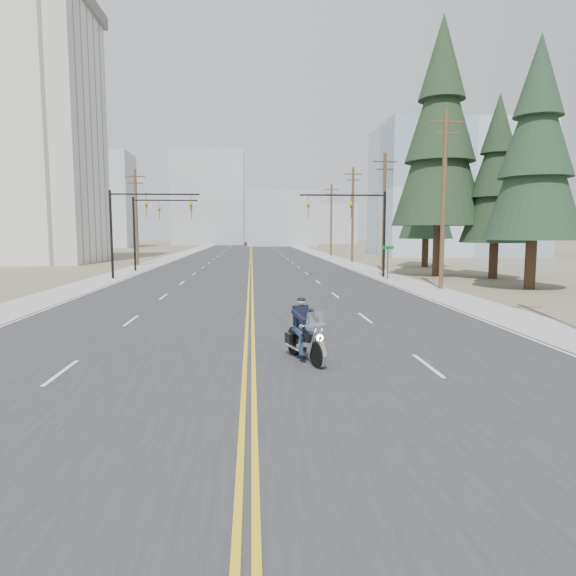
% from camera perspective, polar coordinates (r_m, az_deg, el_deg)
% --- Properties ---
extents(ground_plane, '(400.00, 400.00, 0.00)m').
position_cam_1_polar(ground_plane, '(10.44, -4.44, -14.87)').
color(ground_plane, '#776D56').
rests_on(ground_plane, ground).
extents(road, '(20.00, 200.00, 0.01)m').
position_cam_1_polar(road, '(79.83, -4.13, 3.59)').
color(road, '#303033').
rests_on(road, ground).
extents(sidewalk_left, '(3.00, 200.00, 0.01)m').
position_cam_1_polar(sidewalk_left, '(80.67, -12.34, 3.49)').
color(sidewalk_left, '#A5A5A0').
rests_on(sidewalk_left, ground).
extents(sidewalk_right, '(3.00, 200.00, 0.01)m').
position_cam_1_polar(sidewalk_right, '(80.64, 4.09, 3.62)').
color(sidewalk_right, '#A5A5A0').
rests_on(sidewalk_right, ground).
extents(traffic_mast_left, '(7.10, 0.26, 7.00)m').
position_cam_1_polar(traffic_mast_left, '(42.73, -16.46, 7.62)').
color(traffic_mast_left, black).
rests_on(traffic_mast_left, ground).
extents(traffic_mast_right, '(7.10, 0.26, 7.00)m').
position_cam_1_polar(traffic_mast_right, '(42.69, 8.03, 7.81)').
color(traffic_mast_right, black).
rests_on(traffic_mast_right, ground).
extents(traffic_mast_far, '(6.10, 0.26, 7.00)m').
position_cam_1_polar(traffic_mast_far, '(50.63, -14.89, 7.35)').
color(traffic_mast_far, black).
rests_on(traffic_mast_far, ground).
extents(street_sign, '(0.90, 0.06, 2.62)m').
position_cam_1_polar(street_sign, '(41.20, 11.03, 3.46)').
color(street_sign, black).
rests_on(street_sign, ground).
extents(utility_pole_b, '(2.20, 0.30, 11.50)m').
position_cam_1_polar(utility_pole_b, '(35.08, 16.91, 9.66)').
color(utility_pole_b, brown).
rests_on(utility_pole_b, ground).
extents(utility_pole_c, '(2.20, 0.30, 11.00)m').
position_cam_1_polar(utility_pole_c, '(49.36, 10.62, 8.48)').
color(utility_pole_c, brown).
rests_on(utility_pole_c, ground).
extents(utility_pole_d, '(2.20, 0.30, 11.50)m').
position_cam_1_polar(utility_pole_d, '(63.99, 7.20, 8.24)').
color(utility_pole_d, brown).
rests_on(utility_pole_d, ground).
extents(utility_pole_e, '(2.20, 0.30, 11.00)m').
position_cam_1_polar(utility_pole_e, '(80.72, 4.83, 7.68)').
color(utility_pole_e, brown).
rests_on(utility_pole_e, ground).
extents(utility_pole_left, '(2.20, 0.30, 10.50)m').
position_cam_1_polar(utility_pole_left, '(59.12, -16.51, 7.71)').
color(utility_pole_left, brown).
rests_on(utility_pole_left, ground).
extents(apartment_block, '(18.00, 14.00, 30.00)m').
position_cam_1_polar(apartment_block, '(71.46, -28.14, 14.62)').
color(apartment_block, silver).
rests_on(apartment_block, ground).
extents(glass_building, '(24.00, 16.00, 20.00)m').
position_cam_1_polar(glass_building, '(86.11, 17.99, 10.15)').
color(glass_building, '#9EB5CC').
rests_on(glass_building, ground).
extents(haze_bldg_a, '(14.00, 12.00, 22.00)m').
position_cam_1_polar(haze_bldg_a, '(129.78, -20.00, 9.13)').
color(haze_bldg_a, '#B7BCC6').
rests_on(haze_bldg_a, ground).
extents(haze_bldg_b, '(18.00, 14.00, 14.00)m').
position_cam_1_polar(haze_bldg_b, '(135.01, -0.71, 7.68)').
color(haze_bldg_b, '#ADB2B7').
rests_on(haze_bldg_b, ground).
extents(haze_bldg_c, '(16.00, 12.00, 18.00)m').
position_cam_1_polar(haze_bldg_c, '(126.32, 14.52, 8.48)').
color(haze_bldg_c, '#B7BCC6').
rests_on(haze_bldg_c, ground).
extents(haze_bldg_d, '(20.00, 15.00, 26.00)m').
position_cam_1_polar(haze_bldg_d, '(150.51, -8.79, 9.75)').
color(haze_bldg_d, '#ADB2B7').
rests_on(haze_bldg_d, ground).
extents(haze_bldg_e, '(14.00, 14.00, 12.00)m').
position_cam_1_polar(haze_bldg_e, '(161.69, 4.84, 7.08)').
color(haze_bldg_e, '#B7BCC6').
rests_on(haze_bldg_e, ground).
extents(haze_bldg_f, '(12.00, 12.00, 16.00)m').
position_cam_1_polar(haze_bldg_f, '(148.51, -23.98, 7.40)').
color(haze_bldg_f, '#ADB2B7').
rests_on(haze_bldg_f, ground).
extents(motorcyclist, '(1.70, 2.56, 1.85)m').
position_cam_1_polar(motorcyclist, '(14.94, 1.96, -4.68)').
color(motorcyclist, black).
rests_on(motorcyclist, ground).
extents(conifer_near, '(6.11, 6.11, 16.16)m').
position_cam_1_polar(conifer_near, '(37.47, 25.90, 14.15)').
color(conifer_near, '#382619').
rests_on(conifer_near, ground).
extents(conifer_mid, '(5.42, 5.42, 14.45)m').
position_cam_1_polar(conifer_mid, '(44.46, 22.22, 11.69)').
color(conifer_mid, '#382619').
rests_on(conifer_mid, ground).
extents(conifer_tall, '(7.66, 7.66, 21.28)m').
position_cam_1_polar(conifer_tall, '(45.97, 16.61, 16.64)').
color(conifer_tall, '#382619').
rests_on(conifer_tall, ground).
extents(conifer_far, '(5.61, 5.61, 15.03)m').
position_cam_1_polar(conifer_far, '(56.88, 15.19, 10.99)').
color(conifer_far, '#382619').
rests_on(conifer_far, ground).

